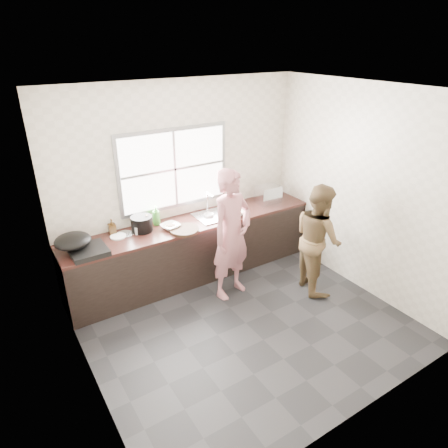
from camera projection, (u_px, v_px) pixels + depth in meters
floor at (246, 323)px, 4.86m from camera, size 3.60×3.20×0.01m
ceiling at (252, 91)px, 3.70m from camera, size 3.60×3.20×0.01m
wall_back at (181, 181)px, 5.51m from camera, size 3.60×0.01×2.70m
wall_left at (77, 270)px, 3.41m from camera, size 0.01×3.20×2.70m
wall_right at (362, 191)px, 5.16m from camera, size 0.01×3.20×2.70m
wall_front at (371, 297)px, 3.06m from camera, size 3.60×0.01×2.70m
cabinet at (194, 250)px, 5.67m from camera, size 3.60×0.62×0.82m
countertop at (193, 223)px, 5.48m from camera, size 3.60×0.64×0.04m
sink at (215, 216)px, 5.64m from camera, size 0.55×0.45×0.02m
faucet at (207, 202)px, 5.73m from camera, size 0.02×0.02×0.30m
window_frame at (174, 169)px, 5.36m from camera, size 1.60×0.05×1.10m
window_glazing at (175, 169)px, 5.34m from camera, size 1.50×0.01×1.00m
woman at (232, 239)px, 5.11m from camera, size 0.67×0.52×1.63m
person_side at (318, 238)px, 5.27m from camera, size 0.76×0.86×1.49m
cutting_board at (184, 230)px, 5.19m from camera, size 0.46×0.46×0.04m
cleaver at (173, 226)px, 5.25m from camera, size 0.22×0.16×0.01m
bowl_mince at (171, 226)px, 5.26m from camera, size 0.29×0.29×0.06m
bowl_crabs at (237, 214)px, 5.65m from camera, size 0.18×0.18×0.05m
bowl_held at (209, 215)px, 5.61m from camera, size 0.21×0.21×0.06m
black_pot at (142, 224)px, 5.17m from camera, size 0.33×0.33×0.20m
plate_food at (118, 236)px, 5.05m from camera, size 0.23×0.23×0.02m
bottle_green at (156, 215)px, 5.32m from camera, size 0.13×0.13×0.27m
bottle_brown_tall at (112, 227)px, 5.10m from camera, size 0.09×0.09×0.18m
bottle_brown_short at (147, 223)px, 5.20m from camera, size 0.17×0.17×0.19m
glass_jar at (137, 230)px, 5.10m from camera, size 0.07×0.07×0.10m
burner at (89, 251)px, 4.66m from camera, size 0.42×0.42×0.06m
wok at (73, 241)px, 4.65m from camera, size 0.54×0.54×0.16m
dish_rack at (268, 194)px, 6.05m from camera, size 0.36×0.26×0.27m
pot_lid_left at (95, 250)px, 4.73m from camera, size 0.23×0.23×0.01m
pot_lid_right at (125, 234)px, 5.11m from camera, size 0.26×0.26×0.01m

